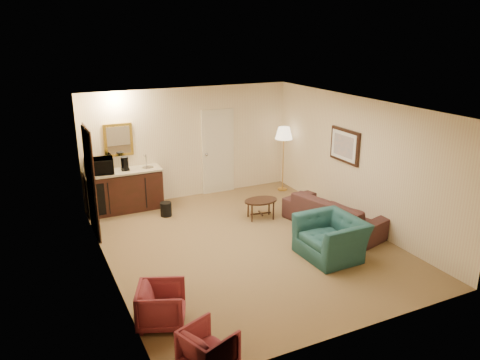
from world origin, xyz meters
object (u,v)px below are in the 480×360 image
at_px(rose_chair_near, 161,303).
at_px(rose_chair_far, 208,346).
at_px(coffee_table, 261,209).
at_px(coffee_maker, 125,164).
at_px(teal_armchair, 331,231).
at_px(waste_bin, 166,209).
at_px(wetbar_cabinet, 125,190).
at_px(floor_lamp, 283,159).
at_px(microwave, 99,164).
at_px(sofa, 335,208).

relative_size(rose_chair_near, rose_chair_far, 1.11).
relative_size(coffee_table, coffee_maker, 2.40).
bearing_deg(teal_armchair, waste_bin, -147.75).
xyz_separation_m(rose_chair_near, coffee_maker, (0.55, 4.44, 0.75)).
distance_m(wetbar_cabinet, waste_bin, 1.05).
distance_m(coffee_table, coffee_maker, 3.10).
xyz_separation_m(teal_armchair, floor_lamp, (1.08, 3.48, 0.32)).
bearing_deg(microwave, coffee_maker, 6.88).
distance_m(wetbar_cabinet, microwave, 0.83).
distance_m(rose_chair_far, coffee_maker, 5.58).
height_order(waste_bin, coffee_maker, coffee_maker).
distance_m(sofa, coffee_maker, 4.57).
bearing_deg(coffee_table, teal_armchair, -82.10).
xyz_separation_m(sofa, teal_armchair, (-0.83, -1.00, 0.06)).
height_order(wetbar_cabinet, rose_chair_far, wetbar_cabinet).
xyz_separation_m(rose_chair_far, waste_bin, (0.95, 4.80, -0.14)).
distance_m(teal_armchair, microwave, 5.05).
bearing_deg(rose_chair_far, teal_armchair, -81.17).
xyz_separation_m(sofa, floor_lamp, (0.25, 2.48, 0.38)).
bearing_deg(rose_chair_near, wetbar_cabinet, 15.80).
height_order(rose_chair_near, coffee_table, rose_chair_near).
bearing_deg(floor_lamp, rose_chair_near, -136.48).
relative_size(teal_armchair, rose_chair_near, 1.72).
relative_size(coffee_table, floor_lamp, 0.45).
relative_size(teal_armchair, microwave, 1.85).
bearing_deg(wetbar_cabinet, floor_lamp, -4.75).
xyz_separation_m(sofa, rose_chair_near, (-4.10, -1.65, -0.10)).
distance_m(floor_lamp, microwave, 4.37).
bearing_deg(wetbar_cabinet, teal_armchair, -53.87).
relative_size(wetbar_cabinet, microwave, 2.75).
bearing_deg(coffee_maker, wetbar_cabinet, 171.91).
bearing_deg(floor_lamp, sofa, -95.76).
bearing_deg(wetbar_cabinet, waste_bin, -45.61).
height_order(floor_lamp, waste_bin, floor_lamp).
xyz_separation_m(floor_lamp, microwave, (-4.35, 0.32, 0.32)).
height_order(rose_chair_far, floor_lamp, floor_lamp).
bearing_deg(waste_bin, rose_chair_far, -101.25).
distance_m(wetbar_cabinet, coffee_table, 3.03).
xyz_separation_m(teal_armchair, rose_chair_near, (-3.27, -0.65, -0.16)).
xyz_separation_m(teal_armchair, microwave, (-3.27, 3.80, 0.64)).
height_order(waste_bin, microwave, microwave).
height_order(wetbar_cabinet, waste_bin, wetbar_cabinet).
xyz_separation_m(rose_chair_near, waste_bin, (1.20, 3.73, -0.17)).
relative_size(sofa, teal_armchair, 1.96).
xyz_separation_m(rose_chair_far, floor_lamp, (4.10, 5.20, 0.52)).
distance_m(rose_chair_far, waste_bin, 4.90).
relative_size(wetbar_cabinet, rose_chair_near, 2.57).
relative_size(rose_chair_far, coffee_table, 0.79).
xyz_separation_m(coffee_table, microwave, (-2.98, 1.72, 0.91)).
relative_size(rose_chair_far, microwave, 0.97).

